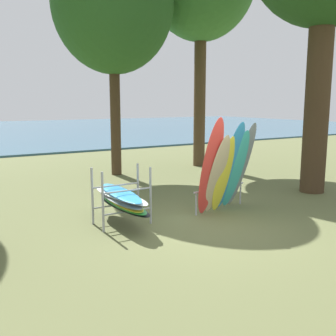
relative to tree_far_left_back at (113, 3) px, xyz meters
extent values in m
plane|color=#60663D|center=(-0.72, -6.48, -5.97)|extent=(80.00, 80.00, 0.00)
cylinder|color=#42301E|center=(3.82, -5.58, -3.06)|extent=(0.70, 0.70, 5.81)
cylinder|color=#42301E|center=(0.00, 0.00, -3.63)|extent=(0.37, 0.37, 4.67)
ellipsoid|color=#285623|center=(0.00, 0.00, 0.03)|extent=(4.20, 4.20, 4.83)
cylinder|color=#4C3823|center=(3.76, 0.08, -2.91)|extent=(0.47, 0.47, 6.10)
ellipsoid|color=red|center=(-0.32, -6.05, -4.81)|extent=(0.56, 0.68, 2.31)
ellipsoid|color=#C6B289|center=(-0.09, -6.00, -5.01)|extent=(0.62, 0.70, 1.91)
ellipsoid|color=yellow|center=(0.14, -5.95, -5.03)|extent=(0.63, 0.65, 1.86)
ellipsoid|color=#2D8ED1|center=(0.37, -5.90, -4.87)|extent=(0.58, 0.85, 2.19)
ellipsoid|color=#38B2AD|center=(0.61, -5.85, -4.97)|extent=(0.57, 0.78, 1.98)
ellipsoid|color=gray|center=(0.84, -5.79, -4.89)|extent=(0.66, 0.85, 2.15)
cylinder|color=#9EA0A5|center=(-0.54, -5.80, -5.69)|extent=(0.04, 0.04, 0.55)
cylinder|color=#9EA0A5|center=(1.05, -5.55, -5.69)|extent=(0.04, 0.04, 0.55)
cylinder|color=#9EA0A5|center=(0.26, -5.67, -5.42)|extent=(1.75, 0.32, 0.04)
cylinder|color=#9EA0A5|center=(-2.84, -5.79, -5.34)|extent=(0.05, 0.05, 1.25)
cylinder|color=#9EA0A5|center=(-1.74, -5.79, -5.34)|extent=(0.05, 0.05, 1.25)
cylinder|color=#9EA0A5|center=(-2.84, -5.19, -5.34)|extent=(0.05, 0.05, 1.25)
cylinder|color=#9EA0A5|center=(-1.74, -5.19, -5.34)|extent=(0.05, 0.05, 1.25)
cylinder|color=#9EA0A5|center=(-2.29, -5.79, -5.62)|extent=(1.10, 0.04, 0.04)
cylinder|color=#9EA0A5|center=(-2.29, -5.79, -5.17)|extent=(1.10, 0.04, 0.04)
cylinder|color=#9EA0A5|center=(-2.29, -5.19, -5.62)|extent=(1.10, 0.04, 0.04)
cylinder|color=#9EA0A5|center=(-2.29, -5.19, -5.17)|extent=(1.10, 0.04, 0.04)
ellipsoid|color=black|center=(-2.24, -5.49, -5.57)|extent=(0.57, 2.12, 0.06)
ellipsoid|color=#339E56|center=(-2.27, -5.49, -5.51)|extent=(0.53, 2.11, 0.06)
ellipsoid|color=yellow|center=(-2.28, -5.49, -5.45)|extent=(0.66, 2.13, 0.06)
ellipsoid|color=gray|center=(-2.34, -5.49, -5.39)|extent=(0.57, 2.11, 0.06)
ellipsoid|color=white|center=(-2.32, -5.49, -5.33)|extent=(0.66, 2.13, 0.06)
ellipsoid|color=#2D8ED1|center=(-2.32, -5.49, -5.27)|extent=(0.66, 2.13, 0.06)
camera|label=1|loc=(-5.67, -13.01, -3.34)|focal=41.62mm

